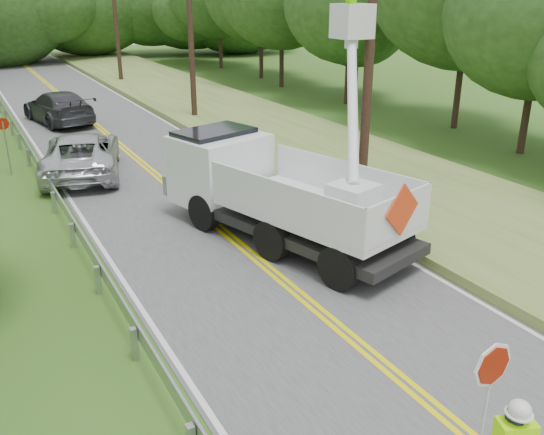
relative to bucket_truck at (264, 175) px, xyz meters
name	(u,v)px	position (x,y,z in m)	size (l,w,h in m)	color
ground	(441,414)	(-1.19, -8.67, -1.68)	(140.00, 140.00, 0.00)	#325617
road	(168,185)	(-1.19, 5.33, -1.67)	(7.20, 96.00, 0.03)	#464648
guardrail	(46,180)	(-5.21, 6.24, -1.12)	(0.18, 48.00, 0.77)	#989BA0
utility_poles	(251,25)	(3.81, 8.35, 3.59)	(1.60, 43.30, 10.00)	black
tall_grass_verge	(330,156)	(5.91, 5.33, -1.53)	(7.00, 96.00, 0.30)	#54752C
treeline_horizon	(23,2)	(-0.28, 47.55, 3.82)	(56.95, 14.61, 12.63)	#1F4015
bucket_truck	(264,175)	(0.00, 0.00, 0.00)	(5.81, 8.19, 7.48)	black
suv_silver	(82,154)	(-3.61, 8.10, -0.85)	(2.69, 5.84, 1.62)	silver
suv_darkgrey	(58,107)	(-2.76, 18.10, -0.83)	(2.33, 5.72, 1.66)	#37383E
stop_sign_permanent	(5,138)	(-6.09, 9.35, -0.22)	(0.47, 0.12, 2.24)	#989BA0
yard_sign	(409,202)	(4.27, -1.50, -1.12)	(0.54, 0.08, 0.78)	white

